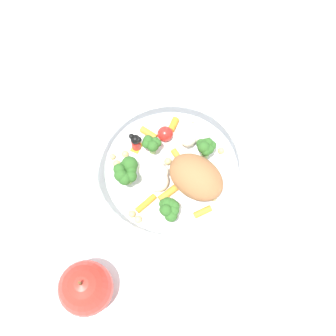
# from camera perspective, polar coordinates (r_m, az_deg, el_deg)

# --- Properties ---
(ground_plane) EXTENTS (2.40, 2.40, 0.00)m
(ground_plane) POSITION_cam_1_polar(r_m,az_deg,el_deg) (0.69, 1.61, -1.08)
(ground_plane) COLOR white
(food_container) EXTENTS (0.23, 0.23, 0.07)m
(food_container) POSITION_cam_1_polar(r_m,az_deg,el_deg) (0.66, 0.48, -0.05)
(food_container) COLOR white
(food_container) RESTS_ON ground_plane
(loose_apple) EXTENTS (0.07, 0.07, 0.09)m
(loose_apple) POSITION_cam_1_polar(r_m,az_deg,el_deg) (0.62, -10.40, -14.79)
(loose_apple) COLOR red
(loose_apple) RESTS_ON ground_plane
(folded_napkin) EXTENTS (0.15, 0.16, 0.01)m
(folded_napkin) POSITION_cam_1_polar(r_m,az_deg,el_deg) (0.80, 6.39, 13.51)
(folded_napkin) COLOR white
(folded_napkin) RESTS_ON ground_plane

